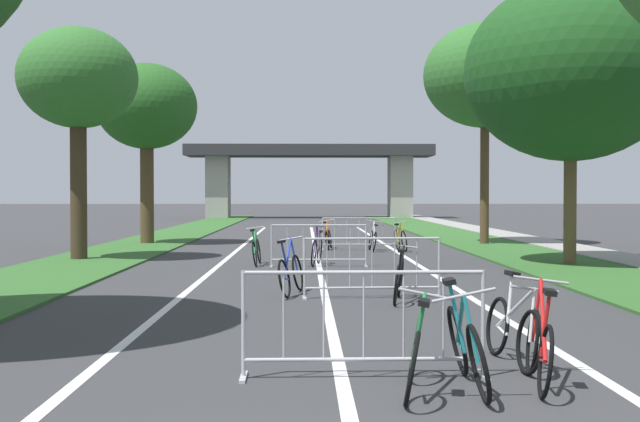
{
  "coord_description": "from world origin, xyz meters",
  "views": [
    {
      "loc": [
        -0.36,
        -3.03,
        1.79
      ],
      "look_at": [
        -0.03,
        13.93,
        1.44
      ],
      "focal_mm": 44.69,
      "sensor_mm": 36.0,
      "label": 1
    }
  ],
  "objects_px": {
    "crowd_barrier_nearest": "(364,324)",
    "bicycle_orange_4": "(328,238)",
    "bicycle_silver_5": "(373,240)",
    "tree_right_pine_far": "(571,71)",
    "crowd_barrier_second": "(372,268)",
    "bicycle_red_2": "(539,346)",
    "crowd_barrier_fourth": "(359,234)",
    "bicycle_green_0": "(415,352)",
    "bicycle_yellow_1": "(400,239)",
    "tree_left_pine_near": "(78,81)",
    "crowd_barrier_third": "(319,246)",
    "tree_right_oak_mid": "(485,76)",
    "bicycle_black_3": "(399,279)",
    "tree_left_oak_near": "(147,108)",
    "bicycle_teal_9": "(466,347)",
    "bicycle_blue_8": "(291,273)",
    "bicycle_green_10": "(256,250)",
    "bicycle_purple_6": "(317,250)",
    "bicycle_white_7": "(513,330)"
  },
  "relations": [
    {
      "from": "crowd_barrier_third",
      "to": "bicycle_green_10",
      "type": "height_order",
      "value": "crowd_barrier_third"
    },
    {
      "from": "bicycle_orange_4",
      "to": "bicycle_white_7",
      "type": "relative_size",
      "value": 0.99
    },
    {
      "from": "tree_left_pine_near",
      "to": "bicycle_yellow_1",
      "type": "bearing_deg",
      "value": 20.69
    },
    {
      "from": "crowd_barrier_second",
      "to": "bicycle_red_2",
      "type": "height_order",
      "value": "crowd_barrier_second"
    },
    {
      "from": "bicycle_silver_5",
      "to": "bicycle_purple_6",
      "type": "height_order",
      "value": "bicycle_purple_6"
    },
    {
      "from": "bicycle_red_2",
      "to": "bicycle_green_10",
      "type": "xyz_separation_m",
      "value": [
        -3.42,
        12.82,
        -0.0
      ]
    },
    {
      "from": "bicycle_orange_4",
      "to": "bicycle_silver_5",
      "type": "relative_size",
      "value": 1.01
    },
    {
      "from": "bicycle_black_3",
      "to": "bicycle_green_10",
      "type": "xyz_separation_m",
      "value": [
        -2.81,
        6.92,
        -0.0
      ]
    },
    {
      "from": "tree_right_oak_mid",
      "to": "bicycle_black_3",
      "type": "relative_size",
      "value": 4.57
    },
    {
      "from": "bicycle_red_2",
      "to": "bicycle_yellow_1",
      "type": "bearing_deg",
      "value": 96.94
    },
    {
      "from": "bicycle_black_3",
      "to": "bicycle_white_7",
      "type": "relative_size",
      "value": 1.06
    },
    {
      "from": "tree_left_pine_near",
      "to": "crowd_barrier_second",
      "type": "relative_size",
      "value": 2.61
    },
    {
      "from": "tree_right_pine_far",
      "to": "tree_right_oak_mid",
      "type": "distance_m",
      "value": 8.39
    },
    {
      "from": "tree_right_oak_mid",
      "to": "crowd_barrier_fourth",
      "type": "bearing_deg",
      "value": -151.14
    },
    {
      "from": "crowd_barrier_nearest",
      "to": "bicycle_orange_4",
      "type": "bearing_deg",
      "value": 89.38
    },
    {
      "from": "crowd_barrier_third",
      "to": "crowd_barrier_fourth",
      "type": "distance_m",
      "value": 6.13
    },
    {
      "from": "bicycle_teal_9",
      "to": "tree_right_oak_mid",
      "type": "bearing_deg",
      "value": -101.74
    },
    {
      "from": "tree_right_pine_far",
      "to": "bicycle_purple_6",
      "type": "bearing_deg",
      "value": 177.64
    },
    {
      "from": "bicycle_red_2",
      "to": "bicycle_green_0",
      "type": "bearing_deg",
      "value": -159.06
    },
    {
      "from": "crowd_barrier_fourth",
      "to": "bicycle_green_0",
      "type": "height_order",
      "value": "crowd_barrier_fourth"
    },
    {
      "from": "tree_left_pine_near",
      "to": "crowd_barrier_fourth",
      "type": "bearing_deg",
      "value": 26.52
    },
    {
      "from": "tree_left_oak_near",
      "to": "bicycle_yellow_1",
      "type": "height_order",
      "value": "tree_left_oak_near"
    },
    {
      "from": "crowd_barrier_second",
      "to": "bicycle_teal_9",
      "type": "bearing_deg",
      "value": -87.16
    },
    {
      "from": "bicycle_green_0",
      "to": "bicycle_purple_6",
      "type": "bearing_deg",
      "value": 102.43
    },
    {
      "from": "tree_right_pine_far",
      "to": "crowd_barrier_second",
      "type": "relative_size",
      "value": 2.95
    },
    {
      "from": "tree_right_oak_mid",
      "to": "crowd_barrier_fourth",
      "type": "relative_size",
      "value": 3.27
    },
    {
      "from": "tree_left_oak_near",
      "to": "tree_right_oak_mid",
      "type": "distance_m",
      "value": 12.14
    },
    {
      "from": "tree_left_pine_near",
      "to": "crowd_barrier_third",
      "type": "height_order",
      "value": "tree_left_pine_near"
    },
    {
      "from": "bicycle_silver_5",
      "to": "tree_right_pine_far",
      "type": "bearing_deg",
      "value": -51.08
    },
    {
      "from": "crowd_barrier_nearest",
      "to": "bicycle_purple_6",
      "type": "xyz_separation_m",
      "value": [
        -0.26,
        12.4,
        -0.13
      ]
    },
    {
      "from": "bicycle_black_3",
      "to": "bicycle_green_10",
      "type": "distance_m",
      "value": 7.47
    },
    {
      "from": "crowd_barrier_fourth",
      "to": "bicycle_green_10",
      "type": "relative_size",
      "value": 1.42
    },
    {
      "from": "bicycle_silver_5",
      "to": "bicycle_blue_8",
      "type": "xyz_separation_m",
      "value": [
        -2.41,
        -10.92,
        0.03
      ]
    },
    {
      "from": "tree_left_pine_near",
      "to": "tree_right_pine_far",
      "type": "bearing_deg",
      "value": -8.1
    },
    {
      "from": "tree_right_oak_mid",
      "to": "crowd_barrier_nearest",
      "type": "xyz_separation_m",
      "value": [
        -5.82,
        -20.45,
        -5.47
      ]
    },
    {
      "from": "tree_right_oak_mid",
      "to": "crowd_barrier_nearest",
      "type": "relative_size",
      "value": 3.27
    },
    {
      "from": "bicycle_black_3",
      "to": "bicycle_silver_5",
      "type": "distance_m",
      "value": 11.88
    },
    {
      "from": "crowd_barrier_second",
      "to": "bicycle_red_2",
      "type": "distance_m",
      "value": 6.41
    },
    {
      "from": "bicycle_red_2",
      "to": "bicycle_green_10",
      "type": "distance_m",
      "value": 13.27
    },
    {
      "from": "bicycle_red_2",
      "to": "bicycle_blue_8",
      "type": "xyz_separation_m",
      "value": [
        -2.44,
        6.84,
        0.01
      ]
    },
    {
      "from": "bicycle_yellow_1",
      "to": "bicycle_black_3",
      "type": "bearing_deg",
      "value": 76.94
    },
    {
      "from": "bicycle_yellow_1",
      "to": "bicycle_white_7",
      "type": "height_order",
      "value": "bicycle_yellow_1"
    },
    {
      "from": "tree_left_pine_near",
      "to": "bicycle_green_10",
      "type": "relative_size",
      "value": 3.73
    },
    {
      "from": "tree_left_pine_near",
      "to": "bicycle_green_10",
      "type": "height_order",
      "value": "tree_left_pine_near"
    },
    {
      "from": "bicycle_orange_4",
      "to": "bicycle_green_10",
      "type": "bearing_deg",
      "value": -101.46
    },
    {
      "from": "bicycle_orange_4",
      "to": "crowd_barrier_second",
      "type": "bearing_deg",
      "value": -80.92
    },
    {
      "from": "tree_left_oak_near",
      "to": "bicycle_teal_9",
      "type": "height_order",
      "value": "tree_left_oak_near"
    },
    {
      "from": "bicycle_black_3",
      "to": "bicycle_white_7",
      "type": "xyz_separation_m",
      "value": [
        0.61,
        -4.96,
        -0.01
      ]
    },
    {
      "from": "tree_right_pine_far",
      "to": "bicycle_yellow_1",
      "type": "xyz_separation_m",
      "value": [
        -3.64,
        5.28,
        -4.49
      ]
    },
    {
      "from": "tree_right_pine_far",
      "to": "crowd_barrier_second",
      "type": "distance_m",
      "value": 9.35
    }
  ]
}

